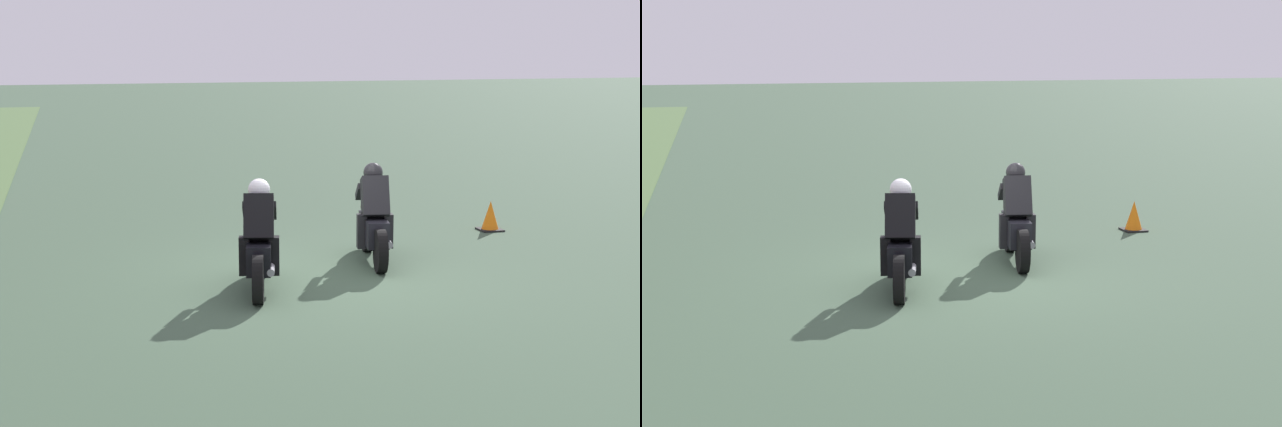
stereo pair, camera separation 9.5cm
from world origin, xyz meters
TOP-DOWN VIEW (x-y plane):
  - ground_plane at (0.00, 0.00)m, footprint 120.00×120.00m
  - rider_lane_a at (0.69, -1.11)m, footprint 2.03×0.61m
  - rider_lane_b at (-0.45, 0.89)m, footprint 2.02×0.64m
  - traffic_cone at (2.37, -3.86)m, footprint 0.40×0.40m

SIDE VIEW (x-z plane):
  - ground_plane at x=0.00m, z-range 0.00..0.00m
  - traffic_cone at x=2.37m, z-range -0.02..0.51m
  - rider_lane_a at x=0.69m, z-range -0.13..1.38m
  - rider_lane_b at x=-0.45m, z-range -0.13..1.38m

